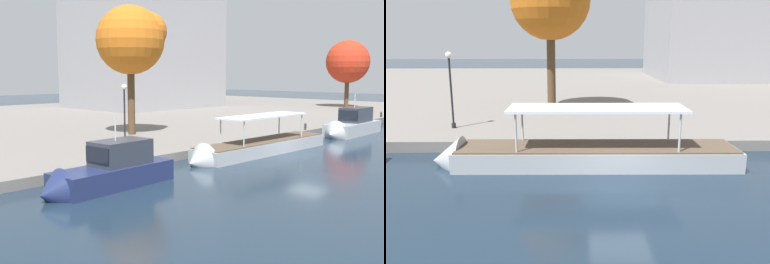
# 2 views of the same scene
# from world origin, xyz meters

# --- Properties ---
(ground_plane) EXTENTS (220.00, 220.00, 0.00)m
(ground_plane) POSITION_xyz_m (0.00, 0.00, 0.00)
(ground_plane) COLOR #192838
(dock_promenade) EXTENTS (120.00, 55.00, 0.59)m
(dock_promenade) POSITION_xyz_m (0.00, 33.26, 0.30)
(dock_promenade) COLOR slate
(dock_promenade) RESTS_ON ground_plane
(motor_yacht_1) EXTENTS (8.01, 2.84, 4.46)m
(motor_yacht_1) POSITION_xyz_m (-15.53, 2.87, 0.69)
(motor_yacht_1) COLOR navy
(motor_yacht_1) RESTS_ON ground_plane
(tour_boat_2) EXTENTS (14.57, 2.80, 3.79)m
(tour_boat_2) POSITION_xyz_m (-1.73, 3.41, 0.40)
(tour_boat_2) COLOR #9EA3A8
(tour_boat_2) RESTS_ON ground_plane
(motor_yacht_3) EXTENTS (9.20, 2.86, 4.80)m
(motor_yacht_3) POSITION_xyz_m (13.99, 3.39, 0.78)
(motor_yacht_3) COLOR #9EA3A8
(motor_yacht_3) RESTS_ON ground_plane
(mooring_bollard_0) EXTENTS (0.23, 0.23, 0.65)m
(mooring_bollard_0) POSITION_xyz_m (10.15, 6.17, 0.94)
(mooring_bollard_0) COLOR #2D2D33
(mooring_bollard_0) RESTS_ON dock_promenade
(mooring_bollard_1) EXTENTS (0.26, 0.26, 0.67)m
(mooring_bollard_1) POSITION_xyz_m (28.46, 6.23, 0.95)
(mooring_bollard_1) COLOR #2D2D33
(mooring_bollard_1) RESTS_ON dock_promenade
(mooring_bollard_2) EXTENTS (0.29, 0.29, 0.70)m
(mooring_bollard_2) POSITION_xyz_m (18.55, 6.07, 0.97)
(mooring_bollard_2) COLOR #2D2D33
(mooring_bollard_2) RESTS_ON dock_promenade
(lamp_post) EXTENTS (0.39, 0.39, 4.65)m
(lamp_post) POSITION_xyz_m (-9.30, 9.21, 3.39)
(lamp_post) COLOR black
(lamp_post) RESTS_ON dock_promenade
(tree_1) EXTENTS (6.00, 6.00, 11.27)m
(tree_1) POSITION_xyz_m (-3.30, 15.59, 8.96)
(tree_1) COLOR #4C3823
(tree_1) RESTS_ON dock_promenade
(tree_2) EXTENTS (6.84, 6.84, 10.70)m
(tree_2) POSITION_xyz_m (42.32, 17.72, 7.73)
(tree_2) COLOR #4C3823
(tree_2) RESTS_ON dock_promenade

